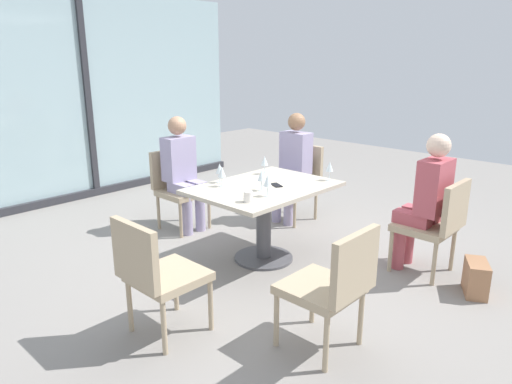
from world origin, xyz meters
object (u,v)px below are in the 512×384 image
Objects in this scene: coffee_cup at (248,197)px; wine_glass_1 at (265,161)px; wine_glass_0 at (267,181)px; chair_far_right at (298,178)px; chair_front_right at (436,222)px; person_front_right at (426,197)px; chair_near_window at (177,185)px; person_near_window at (183,168)px; chair_side_end at (156,271)px; wine_glass_2 at (222,172)px; wine_glass_4 at (220,169)px; cell_phone_on_table at (276,185)px; dining_table_main at (264,204)px; wine_glass_3 at (262,176)px; person_far_right at (292,162)px; wine_glass_5 at (330,167)px; handbag_0 at (476,278)px; chair_front_left at (333,283)px.

wine_glass_1 is at bearing 34.14° from coffee_cup.
chair_far_right is at bearing 28.74° from wine_glass_0.
person_front_right is at bearing 90.00° from chair_front_right.
chair_near_window is at bearing 73.61° from coffee_cup.
coffee_cup is at bearing -107.56° from person_near_window.
wine_glass_2 reaches higher than chair_side_end.
person_near_window is 0.86m from wine_glass_4.
wine_glass_4 reaches higher than chair_near_window.
wine_glass_0 is (-0.23, -1.45, 0.16)m from person_near_window.
person_near_window is at bearing 108.08° from person_front_right.
person_front_right is 1.32m from cell_phone_on_table.
person_front_right is 1.00× the size of person_near_window.
dining_table_main is 8.97× the size of cell_phone_on_table.
wine_glass_3 is (-0.91, 1.22, 0.37)m from chair_front_right.
person_far_right reaches higher than cell_phone_on_table.
wine_glass_2 is (-1.06, 1.58, 0.37)m from chair_front_right.
wine_glass_0 is (-1.40, -0.77, 0.37)m from chair_far_right.
chair_front_right is 4.70× the size of wine_glass_4.
coffee_cup is (-0.23, 0.01, -0.09)m from wine_glass_0.
chair_front_right is 1.00× the size of chair_far_right.
wine_glass_5 is (0.70, -0.24, 0.00)m from wine_glass_3.
handbag_0 is at bearing -104.53° from chair_front_right.
chair_side_end is at bearing -133.22° from person_near_window.
handbag_0 is at bearing -102.36° from chair_far_right.
cell_phone_on_table is (-0.70, 1.12, 0.03)m from person_front_right.
chair_near_window is at bearing 118.54° from cell_phone_on_table.
wine_glass_3 and wine_glass_4 have the same top height.
person_far_right is (-0.11, 0.00, 0.20)m from chair_far_right.
wine_glass_3 reaches higher than chair_front_left.
chair_near_window is at bearing 73.34° from chair_front_left.
person_front_right is 6.81× the size of wine_glass_2.
wine_glass_4 is at bearing 121.93° from person_front_right.
wine_glass_5 reaches higher than dining_table_main.
person_far_right is at bearing 60.13° from wine_glass_5.
dining_table_main is at bearing -62.13° from wine_glass_4.
person_far_right is 0.99m from wine_glass_5.
wine_glass_0 is 1.00× the size of wine_glass_3.
chair_front_right is 0.23m from person_front_right.
person_near_window is 6.81× the size of wine_glass_5.
chair_side_end reaches higher than cell_phone_on_table.
dining_table_main is 1.48× the size of chair_front_right.
person_far_right reaches higher than handbag_0.
handbag_0 is (0.34, -2.03, -0.72)m from wine_glass_1.
wine_glass_0 is at bearing -1.76° from coffee_cup.
chair_near_window reaches higher than handbag_0.
chair_near_window is at bearing 145.90° from chair_far_right.
wine_glass_1 is (0.34, -1.01, 0.37)m from chair_near_window.
person_far_right is at bearing 56.58° from cell_phone_on_table.
person_front_right is at bearing -72.65° from chair_near_window.
wine_glass_2 is at bearing 70.55° from coffee_cup.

